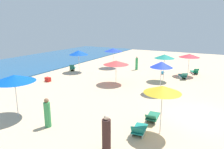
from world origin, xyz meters
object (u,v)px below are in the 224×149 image
object	(u,v)px
umbrella_1	(165,56)
umbrella_6	(161,65)
lounge_chair_3_0	(194,72)
beachgoer_0	(137,63)
beachgoer_1	(106,134)
umbrella_2	(79,53)
beachgoer_2	(47,114)
umbrella_0	(116,63)
umbrella_7	(14,78)
umbrella_4	(162,89)
umbrella_3	(189,56)
cooler_box_1	(48,79)
lounge_chair_4_0	(139,129)
lounge_chair_4_1	(152,117)
lounge_chair_2_0	(73,68)
lounge_chair_3_1	(183,76)
beach_ball_0	(163,73)
umbrella_5	(113,50)

from	to	relation	value
umbrella_1	umbrella_6	world-z (taller)	umbrella_1
lounge_chair_3_0	beachgoer_0	xyz separation A→B (m)	(-1.12, 6.62, 0.57)
umbrella_6	beachgoer_1	size ratio (longest dim) A/B	1.52
umbrella_2	beachgoer_2	size ratio (longest dim) A/B	1.54
umbrella_0	umbrella_7	xyz separation A→B (m)	(-9.28, 2.04, 0.38)
umbrella_4	umbrella_6	bearing A→B (deg)	15.68
beachgoer_0	beachgoer_1	bearing A→B (deg)	118.03
umbrella_3	umbrella_4	world-z (taller)	umbrella_4
umbrella_2	beachgoer_2	bearing A→B (deg)	-150.32
umbrella_0	cooler_box_1	bearing A→B (deg)	112.29
lounge_chair_4_0	lounge_chair_4_1	xyz separation A→B (m)	(1.73, -0.16, 0.02)
lounge_chair_3_0	beachgoer_1	distance (m)	17.71
lounge_chair_2_0	umbrella_7	xyz separation A→B (m)	(-11.85, -5.21, 2.12)
lounge_chair_3_1	beachgoer_0	xyz separation A→B (m)	(1.68, 5.82, 0.52)
umbrella_7	beachgoer_0	bearing A→B (deg)	-5.27
umbrella_4	beachgoer_2	distance (m)	6.30
lounge_chair_3_1	umbrella_6	size ratio (longest dim) A/B	0.64
umbrella_1	cooler_box_1	xyz separation A→B (m)	(-5.77, 9.92, -2.23)
umbrella_6	beach_ball_0	bearing A→B (deg)	12.99
lounge_chair_3_1	beachgoer_1	distance (m)	14.87
umbrella_6	umbrella_7	world-z (taller)	umbrella_7
umbrella_5	lounge_chair_4_1	bearing A→B (deg)	-143.53
umbrella_7	umbrella_3	bearing A→B (deg)	-25.66
lounge_chair_2_0	umbrella_4	world-z (taller)	umbrella_4
beachgoer_1	cooler_box_1	xyz separation A→B (m)	(7.27, 10.80, -0.58)
umbrella_2	lounge_chair_4_1	bearing A→B (deg)	-125.85
umbrella_7	lounge_chair_3_1	bearing A→B (deg)	-27.04
lounge_chair_3_0	umbrella_5	size ratio (longest dim) A/B	0.57
umbrella_0	beachgoer_1	world-z (taller)	umbrella_0
lounge_chair_3_0	beachgoer_2	xyz separation A→B (m)	(-17.23, 5.45, 0.54)
lounge_chair_3_0	umbrella_4	distance (m)	15.17
umbrella_5	beachgoer_2	size ratio (longest dim) A/B	1.50
umbrella_1	lounge_chair_3_1	bearing A→B (deg)	-41.03
lounge_chair_4_1	beachgoer_1	bearing A→B (deg)	71.86
umbrella_4	beachgoer_1	size ratio (longest dim) A/B	1.50
umbrella_2	beachgoer_2	world-z (taller)	umbrella_2
cooler_box_1	lounge_chair_3_1	bearing A→B (deg)	-140.44
lounge_chair_2_0	beach_ball_0	size ratio (longest dim) A/B	3.85
umbrella_2	umbrella_7	size ratio (longest dim) A/B	0.97
umbrella_1	beachgoer_0	size ratio (longest dim) A/B	1.58
umbrella_1	lounge_chair_2_0	world-z (taller)	umbrella_1
lounge_chair_2_0	lounge_chair_3_1	world-z (taller)	lounge_chair_2_0
umbrella_0	umbrella_4	bearing A→B (deg)	-138.91
umbrella_3	beachgoer_2	xyz separation A→B (m)	(-15.91, 4.93, -1.45)
umbrella_1	umbrella_2	distance (m)	9.83
lounge_chair_3_0	umbrella_5	bearing A→B (deg)	-21.13
lounge_chair_2_0	umbrella_6	bearing A→B (deg)	133.09
umbrella_2	beachgoer_1	xyz separation A→B (m)	(-12.19, -10.67, -1.50)
beachgoer_0	lounge_chair_4_0	bearing A→B (deg)	122.99
beach_ball_0	cooler_box_1	distance (m)	12.46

